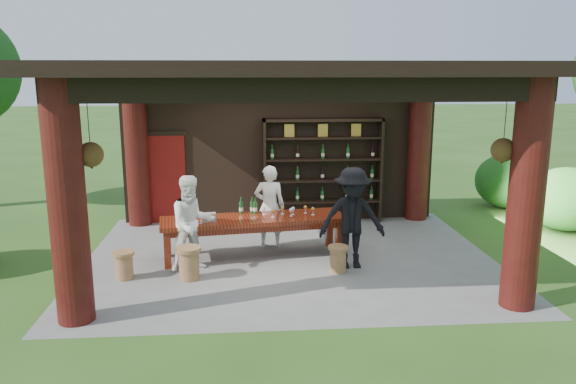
{
  "coord_description": "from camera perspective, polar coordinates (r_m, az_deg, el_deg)",
  "views": [
    {
      "loc": [
        -0.79,
        -9.81,
        3.4
      ],
      "look_at": [
        0.0,
        0.4,
        1.15
      ],
      "focal_mm": 35.0,
      "sensor_mm": 36.0,
      "label": 1
    }
  ],
  "objects": [
    {
      "name": "napkin_basket",
      "position": [
        10.08,
        -8.08,
        -2.56
      ],
      "size": [
        0.28,
        0.21,
        0.14
      ],
      "primitive_type": "cube",
      "rotation": [
        0.0,
        0.0,
        0.13
      ],
      "color": "#BF6672",
      "rests_on": "tasting_table"
    },
    {
      "name": "guest_man",
      "position": [
        9.74,
        6.52,
        -2.66
      ],
      "size": [
        1.15,
        0.66,
        1.77
      ],
      "primitive_type": "imported",
      "rotation": [
        0.0,
        0.0,
        -0.01
      ],
      "color": "black",
      "rests_on": "ground"
    },
    {
      "name": "stool_near_right",
      "position": [
        9.67,
        5.11,
        -6.71
      ],
      "size": [
        0.35,
        0.35,
        0.46
      ],
      "rotation": [
        0.0,
        0.0,
        0.19
      ],
      "color": "brown",
      "rests_on": "ground"
    },
    {
      "name": "tasting_table",
      "position": [
        10.31,
        -3.56,
        -3.2
      ],
      "size": [
        3.43,
        1.29,
        0.75
      ],
      "rotation": [
        0.0,
        0.0,
        0.13
      ],
      "color": "#51170B",
      "rests_on": "ground"
    },
    {
      "name": "ground",
      "position": [
        10.41,
        0.17,
        -6.67
      ],
      "size": [
        90.0,
        90.0,
        0.0
      ],
      "primitive_type": "plane",
      "color": "#2D5119",
      "rests_on": "ground"
    },
    {
      "name": "wine_shelf",
      "position": [
        12.58,
        3.54,
        2.17
      ],
      "size": [
        2.66,
        0.4,
        2.34
      ],
      "color": "black",
      "rests_on": "ground"
    },
    {
      "name": "stool_far_left",
      "position": [
        9.71,
        -16.3,
        -7.07
      ],
      "size": [
        0.36,
        0.36,
        0.47
      ],
      "rotation": [
        0.0,
        0.0,
        0.01
      ],
      "color": "brown",
      "rests_on": "ground"
    },
    {
      "name": "guest_woman",
      "position": [
        9.73,
        -9.72,
        -3.13
      ],
      "size": [
        0.98,
        0.88,
        1.65
      ],
      "primitive_type": "imported",
      "rotation": [
        0.0,
        0.0,
        0.38
      ],
      "color": "white",
      "rests_on": "ground"
    },
    {
      "name": "shrubs",
      "position": [
        11.17,
        12.83,
        -2.63
      ],
      "size": [
        15.43,
        7.72,
        1.36
      ],
      "color": "#194C14",
      "rests_on": "ground"
    },
    {
      "name": "table_glasses",
      "position": [
        10.33,
        -0.99,
        -2.04
      ],
      "size": [
        2.11,
        0.62,
        0.15
      ],
      "color": "silver",
      "rests_on": "tasting_table"
    },
    {
      "name": "host",
      "position": [
        10.85,
        -1.88,
        -1.46
      ],
      "size": [
        0.61,
        0.43,
        1.61
      ],
      "primitive_type": "imported",
      "rotation": [
        0.0,
        0.0,
        3.06
      ],
      "color": "white",
      "rests_on": "ground"
    },
    {
      "name": "stool_near_left",
      "position": [
        9.43,
        -10.04,
        -7.04
      ],
      "size": [
        0.42,
        0.42,
        0.55
      ],
      "rotation": [
        0.0,
        0.0,
        -0.04
      ],
      "color": "brown",
      "rests_on": "ground"
    },
    {
      "name": "pavilion",
      "position": [
        10.35,
        -0.08,
        5.34
      ],
      "size": [
        7.5,
        6.0,
        3.6
      ],
      "color": "slate",
      "rests_on": "ground"
    },
    {
      "name": "table_bottles",
      "position": [
        10.53,
        -3.94,
        -1.35
      ],
      "size": [
        0.34,
        0.11,
        0.31
      ],
      "color": "#194C1E",
      "rests_on": "tasting_table"
    },
    {
      "name": "trees",
      "position": [
        12.44,
        16.54,
        11.74
      ],
      "size": [
        19.92,
        9.85,
        4.8
      ],
      "color": "#3F2819",
      "rests_on": "ground"
    }
  ]
}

